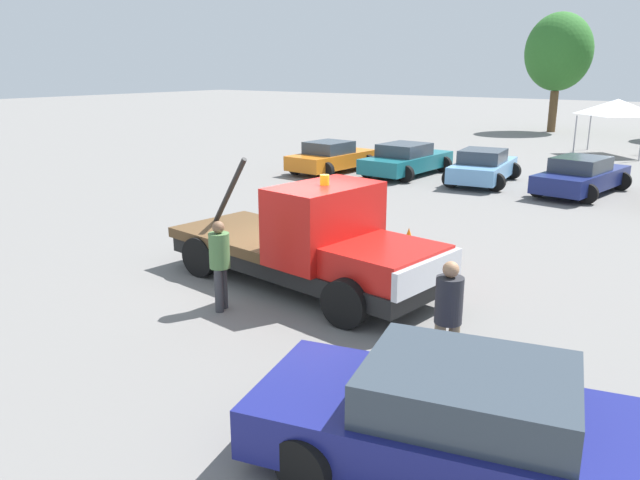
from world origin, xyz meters
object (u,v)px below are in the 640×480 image
object	(u,v)px
parked_car_skyblue	(483,167)
traffic_cone	(409,239)
tow_truck	(314,245)
foreground_car	(486,429)
parked_car_navy	(581,176)
person_at_hood	(220,259)
parked_car_teal	(406,160)
person_near_truck	(448,312)
canopy_tent_white	(617,107)
tree_left	(559,52)
parked_car_orange	(331,157)

from	to	relation	value
parked_car_skyblue	traffic_cone	world-z (taller)	parked_car_skyblue
tow_truck	foreground_car	world-z (taller)	tow_truck
tow_truck	parked_car_navy	size ratio (longest dim) A/B	1.30
person_at_hood	parked_car_teal	xyz separation A→B (m)	(-4.25, 15.39, -0.34)
parked_car_teal	tow_truck	bearing A→B (deg)	-156.90
person_near_truck	traffic_cone	world-z (taller)	person_near_truck
tow_truck	person_at_hood	size ratio (longest dim) A/B	3.75
parked_car_teal	parked_car_skyblue	distance (m)	3.33
canopy_tent_white	parked_car_teal	bearing A→B (deg)	-116.41
tow_truck	person_at_hood	bearing A→B (deg)	-104.05
foreground_car	traffic_cone	distance (m)	9.07
tree_left	traffic_cone	distance (m)	32.43
person_near_truck	traffic_cone	distance (m)	6.72
tow_truck	person_at_hood	distance (m)	2.07
foreground_car	parked_car_navy	distance (m)	17.73
parked_car_skyblue	canopy_tent_white	bearing A→B (deg)	-19.29
traffic_cone	parked_car_skyblue	bearing A→B (deg)	100.97
canopy_tent_white	traffic_cone	size ratio (longest dim) A/B	5.68
tow_truck	parked_car_orange	size ratio (longest dim) A/B	1.49
canopy_tent_white	person_near_truck	bearing A→B (deg)	-83.59
foreground_car	parked_car_navy	bearing A→B (deg)	86.59
parked_car_teal	tree_left	distance (m)	22.31
parked_car_teal	parked_car_navy	world-z (taller)	same
parked_car_orange	tree_left	xyz separation A→B (m)	(2.78, 23.05, 4.66)
person_at_hood	parked_car_teal	world-z (taller)	person_at_hood
parked_car_orange	traffic_cone	world-z (taller)	parked_car_orange
foreground_car	parked_car_orange	xyz separation A→B (m)	(-13.09, 16.15, -0.01)
parked_car_navy	canopy_tent_white	bearing A→B (deg)	13.93
canopy_tent_white	tree_left	distance (m)	12.18
person_at_hood	tree_left	distance (m)	37.72
parked_car_skyblue	tree_left	xyz separation A→B (m)	(-3.52, 21.82, 4.66)
parked_car_teal	parked_car_navy	distance (m)	6.96
person_near_truck	parked_car_navy	xyz separation A→B (m)	(-1.82, 15.47, -0.38)
parked_car_orange	parked_car_skyblue	size ratio (longest dim) A/B	0.97
person_near_truck	parked_car_teal	xyz separation A→B (m)	(-8.78, 15.40, -0.38)
foreground_car	tree_left	xyz separation A→B (m)	(-10.31, 39.19, 4.65)
parked_car_orange	foreground_car	bearing A→B (deg)	-136.93
foreground_car	parked_car_skyblue	bearing A→B (deg)	97.65
person_near_truck	parked_car_teal	distance (m)	17.73
person_near_truck	tree_left	world-z (taller)	tree_left
parked_car_navy	tree_left	bearing A→B (deg)	26.13
canopy_tent_white	traffic_cone	world-z (taller)	canopy_tent_white
parked_car_teal	tree_left	world-z (taller)	tree_left
person_at_hood	parked_car_orange	size ratio (longest dim) A/B	0.40
person_at_hood	parked_car_teal	bearing A→B (deg)	-95.85
tow_truck	foreground_car	size ratio (longest dim) A/B	1.15
canopy_tent_white	traffic_cone	bearing A→B (deg)	-91.42
person_near_truck	person_at_hood	size ratio (longest dim) A/B	1.04
tow_truck	tree_left	xyz separation A→B (m)	(-5.18, 35.28, 4.36)
person_near_truck	canopy_tent_white	xyz separation A→B (m)	(-3.03, 26.98, 1.39)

